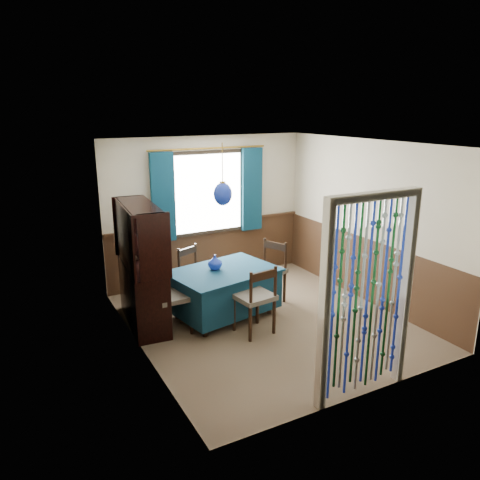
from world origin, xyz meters
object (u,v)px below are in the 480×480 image
chair_near (256,298)px  chair_right (269,271)px  pendant_lamp (223,194)px  vase_table (215,263)px  chair_far (195,274)px  vase_sideboard (139,252)px  bowl_shelf (150,246)px  chair_left (170,297)px  sideboard (142,283)px  dining_table (224,289)px

chair_near → chair_right: (0.70, 0.82, 0.00)m
pendant_lamp → vase_table: size_ratio=4.34×
chair_right → chair_near: bearing=117.2°
chair_far → vase_sideboard: size_ratio=4.37×
chair_far → bowl_shelf: 1.29m
chair_left → sideboard: (-0.25, 0.43, 0.09)m
chair_far → chair_right: 1.14m
dining_table → sideboard: size_ratio=0.95×
chair_right → vase_sideboard: vase_sideboard is taller
chair_right → vase_table: 0.98m
chair_near → chair_far: chair_near is taller
sideboard → dining_table: bearing=-11.1°
chair_left → dining_table: bearing=96.9°
sideboard → vase_table: bearing=-7.2°
chair_left → chair_right: 1.71m
chair_near → chair_left: size_ratio=1.01×
chair_near → pendant_lamp: size_ratio=1.14×
dining_table → chair_left: chair_left is taller
dining_table → chair_right: bearing=-1.3°
dining_table → pendant_lamp: 1.40m
vase_table → vase_sideboard: (-0.95, 0.52, 0.16)m
dining_table → chair_right: (0.84, 0.14, 0.10)m
chair_right → pendant_lamp: bearing=77.3°
bowl_shelf → chair_near: bearing=-31.3°
sideboard → vase_table: (1.01, -0.22, 0.21)m
pendant_lamp → chair_left: bearing=-172.3°
vase_sideboard → dining_table: bearing=-30.9°
chair_far → bowl_shelf: bowl_shelf is taller
sideboard → vase_sideboard: (0.06, 0.30, 0.36)m
chair_far → bowl_shelf: (-0.86, -0.62, 0.73)m
sideboard → chair_far: bearing=25.3°
chair_right → bowl_shelf: (-1.88, -0.10, 0.69)m
chair_near → vase_sideboard: bearing=125.3°
sideboard → chair_left: bearing=-55.2°
chair_near → chair_left: bearing=143.4°
bowl_shelf → pendant_lamp: bearing=-2.0°
chair_far → chair_left: (-0.68, -0.77, 0.03)m
dining_table → vase_table: size_ratio=8.40×
chair_left → sideboard: size_ratio=0.55×
chair_right → chair_left: bearing=76.4°
chair_far → vase_table: 0.66m
sideboard → vase_sideboard: 0.48m
dining_table → bowl_shelf: size_ratio=7.43×
pendant_lamp → vase_table: pendant_lamp is taller
sideboard → bowl_shelf: size_ratio=7.78×
dining_table → chair_right: chair_right is taller
chair_left → bowl_shelf: (-0.19, 0.15, 0.70)m
chair_right → bowl_shelf: bearing=71.0°
chair_near → sideboard: (-1.24, 1.00, 0.09)m
chair_near → vase_table: chair_near is taller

